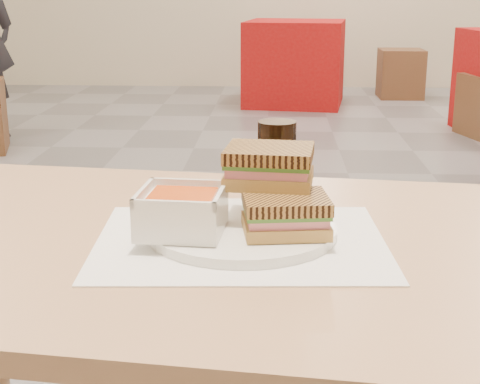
{
  "coord_description": "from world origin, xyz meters",
  "views": [
    {
      "loc": [
        0.06,
        -2.93,
        1.09
      ],
      "look_at": [
        0.01,
        -2.0,
        0.82
      ],
      "focal_mm": 53.53,
      "sensor_mm": 36.0,
      "label": 1
    }
  ],
  "objects_px": {
    "panini_lower": "(286,214)",
    "bg_chair_2l": "(280,77)",
    "bg_table_2": "(295,63)",
    "plate": "(242,230)",
    "cola_glass": "(277,162)",
    "main_table": "(228,313)",
    "soup_bowl": "(182,213)",
    "bg_chair_2r": "(401,74)"
  },
  "relations": [
    {
      "from": "plate",
      "to": "panini_lower",
      "type": "height_order",
      "value": "panini_lower"
    },
    {
      "from": "main_table",
      "to": "panini_lower",
      "type": "relative_size",
      "value": 10.25
    },
    {
      "from": "main_table",
      "to": "plate",
      "type": "distance_m",
      "value": 0.13
    },
    {
      "from": "bg_table_2",
      "to": "bg_chair_2l",
      "type": "xyz_separation_m",
      "value": [
        -0.13,
        0.12,
        -0.14
      ]
    },
    {
      "from": "cola_glass",
      "to": "bg_chair_2l",
      "type": "height_order",
      "value": "cola_glass"
    },
    {
      "from": "plate",
      "to": "cola_glass",
      "type": "relative_size",
      "value": 2.0
    },
    {
      "from": "bg_chair_2l",
      "to": "main_table",
      "type": "bearing_deg",
      "value": -91.09
    },
    {
      "from": "plate",
      "to": "bg_chair_2l",
      "type": "bearing_deg",
      "value": 89.11
    },
    {
      "from": "bg_table_2",
      "to": "panini_lower",
      "type": "bearing_deg",
      "value": -91.63
    },
    {
      "from": "panini_lower",
      "to": "bg_chair_2r",
      "type": "distance_m",
      "value": 6.43
    },
    {
      "from": "panini_lower",
      "to": "bg_chair_2l",
      "type": "distance_m",
      "value": 5.99
    },
    {
      "from": "plate",
      "to": "panini_lower",
      "type": "relative_size",
      "value": 2.13
    },
    {
      "from": "panini_lower",
      "to": "bg_table_2",
      "type": "distance_m",
      "value": 5.86
    },
    {
      "from": "main_table",
      "to": "bg_chair_2l",
      "type": "height_order",
      "value": "main_table"
    },
    {
      "from": "plate",
      "to": "bg_chair_2r",
      "type": "xyz_separation_m",
      "value": [
        1.29,
        6.26,
        -0.52
      ]
    },
    {
      "from": "cola_glass",
      "to": "bg_chair_2r",
      "type": "relative_size",
      "value": 0.28
    },
    {
      "from": "main_table",
      "to": "plate",
      "type": "relative_size",
      "value": 4.81
    },
    {
      "from": "plate",
      "to": "soup_bowl",
      "type": "xyz_separation_m",
      "value": [
        -0.08,
        -0.03,
        0.03
      ]
    },
    {
      "from": "panini_lower",
      "to": "bg_chair_2r",
      "type": "relative_size",
      "value": 0.26
    },
    {
      "from": "soup_bowl",
      "to": "panini_lower",
      "type": "relative_size",
      "value": 0.97
    },
    {
      "from": "soup_bowl",
      "to": "bg_table_2",
      "type": "bearing_deg",
      "value": 87.0
    },
    {
      "from": "main_table",
      "to": "bg_chair_2r",
      "type": "height_order",
      "value": "main_table"
    },
    {
      "from": "panini_lower",
      "to": "plate",
      "type": "bearing_deg",
      "value": 156.06
    },
    {
      "from": "panini_lower",
      "to": "cola_glass",
      "type": "relative_size",
      "value": 0.94
    },
    {
      "from": "main_table",
      "to": "soup_bowl",
      "type": "relative_size",
      "value": 10.6
    },
    {
      "from": "bg_chair_2l",
      "to": "bg_chair_2r",
      "type": "relative_size",
      "value": 1.02
    },
    {
      "from": "soup_bowl",
      "to": "panini_lower",
      "type": "xyz_separation_m",
      "value": [
        0.14,
        0.01,
        -0.0
      ]
    },
    {
      "from": "plate",
      "to": "cola_glass",
      "type": "distance_m",
      "value": 0.19
    },
    {
      "from": "plate",
      "to": "cola_glass",
      "type": "xyz_separation_m",
      "value": [
        0.05,
        0.17,
        0.06
      ]
    },
    {
      "from": "main_table",
      "to": "bg_chair_2l",
      "type": "relative_size",
      "value": 2.64
    },
    {
      "from": "plate",
      "to": "bg_chair_2r",
      "type": "bearing_deg",
      "value": 78.38
    },
    {
      "from": "main_table",
      "to": "bg_table_2",
      "type": "relative_size",
      "value": 1.3
    },
    {
      "from": "soup_bowl",
      "to": "main_table",
      "type": "bearing_deg",
      "value": 20.37
    },
    {
      "from": "soup_bowl",
      "to": "bg_chair_2l",
      "type": "distance_m",
      "value": 6.0
    },
    {
      "from": "bg_chair_2r",
      "to": "bg_chair_2l",
      "type": "bearing_deg",
      "value": -164.79
    },
    {
      "from": "bg_table_2",
      "to": "bg_chair_2r",
      "type": "distance_m",
      "value": 1.16
    },
    {
      "from": "main_table",
      "to": "panini_lower",
      "type": "bearing_deg",
      "value": -11.77
    },
    {
      "from": "bg_table_2",
      "to": "bg_chair_2r",
      "type": "height_order",
      "value": "bg_table_2"
    },
    {
      "from": "soup_bowl",
      "to": "cola_glass",
      "type": "height_order",
      "value": "cola_glass"
    },
    {
      "from": "bg_table_2",
      "to": "bg_chair_2r",
      "type": "bearing_deg",
      "value": 22.89
    },
    {
      "from": "panini_lower",
      "to": "main_table",
      "type": "bearing_deg",
      "value": 168.23
    },
    {
      "from": "soup_bowl",
      "to": "bg_chair_2r",
      "type": "xyz_separation_m",
      "value": [
        1.37,
        6.29,
        -0.56
      ]
    }
  ]
}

